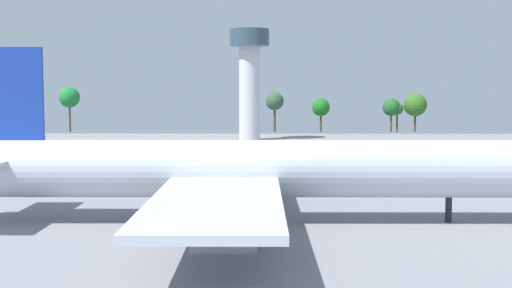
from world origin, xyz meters
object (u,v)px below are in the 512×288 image
Objects in this scene: catering_truck at (137,169)px; fuel_truck at (37,187)px; control_tower at (249,72)px; cargo_airplane at (252,170)px.

fuel_truck is (-9.76, -21.51, 0.06)m from catering_truck.
control_tower is (17.63, 75.46, 18.04)m from catering_truck.
control_tower is at bearing 76.85° from catering_truck.
cargo_airplane is 115.88m from control_tower.
cargo_airplane reaches higher than catering_truck.
cargo_airplane is 15.90× the size of fuel_truck.
control_tower reaches higher than catering_truck.
control_tower is (-2.10, 115.09, 13.32)m from cargo_airplane.
control_tower is at bearing 74.23° from fuel_truck.
cargo_airplane reaches higher than fuel_truck.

